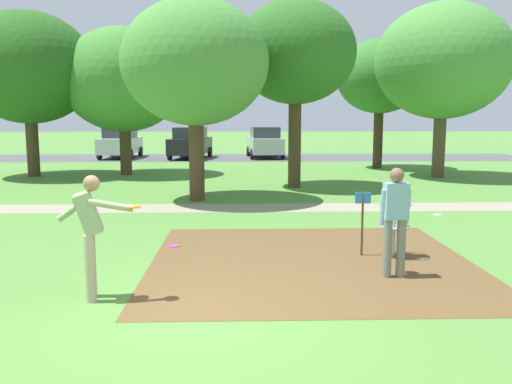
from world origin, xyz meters
TOP-DOWN VIEW (x-y plane):
  - ground_plane at (0.00, 0.00)m, footprint 160.00×160.00m
  - dirt_tee_pad at (1.81, 2.48)m, footprint 5.50×5.36m
  - disc_golf_basket at (3.26, 2.75)m, footprint 0.98×0.58m
  - player_foreground_watching at (-1.43, 0.66)m, footprint 1.17×0.44m
  - player_throwing at (2.98, 1.55)m, footprint 0.48×0.41m
  - frisbee_by_tee at (-0.68, 3.61)m, footprint 0.22×0.22m
  - frisbee_mid_grass at (5.58, 6.67)m, footprint 0.21×0.21m
  - tree_near_left at (-4.29, 16.43)m, footprint 5.10×5.10m
  - tree_near_right at (2.50, 12.14)m, footprint 4.13×4.13m
  - tree_mid_left at (-0.69, 9.29)m, footprint 4.26×4.26m
  - tree_mid_center at (7.20, 18.91)m, footprint 4.08×4.08m
  - tree_mid_right at (-7.99, 15.87)m, footprint 5.31×5.31m
  - tree_far_left at (8.71, 15.06)m, footprint 5.39×5.39m
  - parking_lot_strip at (0.00, 25.70)m, footprint 36.00×6.00m
  - parked_car_leftmost at (-6.57, 25.67)m, footprint 2.08×4.26m
  - parked_car_center_left at (-2.34, 25.16)m, footprint 2.42×4.42m
  - parked_car_center_right at (2.09, 25.61)m, footprint 2.19×4.31m
  - gravel_path at (0.00, 7.92)m, footprint 40.00×1.39m

SIDE VIEW (x-z plane):
  - ground_plane at x=0.00m, z-range 0.00..0.00m
  - gravel_path at x=0.00m, z-range 0.00..0.00m
  - parking_lot_strip at x=0.00m, z-range 0.00..0.01m
  - dirt_tee_pad at x=1.81m, z-range 0.00..0.01m
  - frisbee_by_tee at x=-0.68m, z-range 0.00..0.02m
  - frisbee_mid_grass at x=5.58m, z-range 0.00..0.02m
  - disc_golf_basket at x=3.26m, z-range 0.06..1.45m
  - parked_car_leftmost at x=-6.57m, z-range 0.00..1.84m
  - parked_car_center_left at x=-2.34m, z-range 0.00..1.84m
  - parked_car_center_right at x=2.09m, z-range 0.00..1.84m
  - player_throwing at x=2.98m, z-range 0.11..1.82m
  - player_foreground_watching at x=-1.43m, z-range 0.13..1.84m
  - tree_near_left at x=-4.29m, z-range 0.90..7.06m
  - tree_mid_left at x=-0.69m, z-range 1.08..6.91m
  - tree_mid_center at x=7.20m, z-range 1.28..7.35m
  - tree_mid_right at x=-7.99m, z-range 1.07..7.76m
  - tree_near_right at x=2.50m, z-range 1.41..7.81m
  - tree_far_left at x=8.71m, z-range 1.17..8.12m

